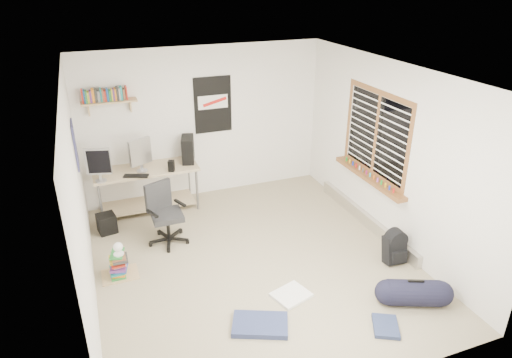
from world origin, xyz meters
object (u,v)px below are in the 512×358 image
object	(u,v)px
office_chair	(167,211)
book_stack	(119,265)
backpack	(394,249)
duffel_bag	(414,294)
desk	(148,188)

from	to	relation	value
office_chair	book_stack	bearing A→B (deg)	-165.72
office_chair	backpack	bearing A→B (deg)	-52.87
backpack	duffel_bag	size ratio (longest dim) A/B	0.62
office_chair	duffel_bag	xyz separation A→B (m)	(2.39, -2.34, -0.35)
duffel_bag	backpack	bearing A→B (deg)	92.23
book_stack	office_chair	bearing A→B (deg)	37.01
backpack	book_stack	size ratio (longest dim) A/B	0.85
desk	office_chair	xyz separation A→B (m)	(0.11, -1.10, 0.12)
desk	office_chair	size ratio (longest dim) A/B	1.80
office_chair	book_stack	distance (m)	0.99
book_stack	desk	bearing A→B (deg)	69.06
duffel_bag	book_stack	bearing A→B (deg)	173.46
duffel_bag	book_stack	world-z (taller)	duffel_bag
duffel_bag	book_stack	distance (m)	3.60
office_chair	book_stack	xyz separation A→B (m)	(-0.74, -0.56, -0.34)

